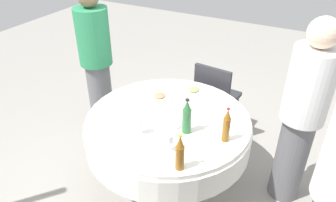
{
  "coord_description": "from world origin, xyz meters",
  "views": [
    {
      "loc": [
        -1.95,
        -1.04,
        2.28
      ],
      "look_at": [
        0.0,
        0.0,
        0.9
      ],
      "focal_mm": 34.4,
      "sensor_mm": 36.0,
      "label": 1
    }
  ],
  "objects_px": {
    "plate_near": "(194,91)",
    "chair_rear": "(215,94)",
    "plate_left": "(130,116)",
    "plate_right": "(167,122)",
    "wine_glass_north": "(139,123)",
    "bottle_amber_mid": "(226,126)",
    "person_south": "(302,114)",
    "plate_inner": "(160,97)",
    "dining_table": "(168,132)",
    "bottle_green_outer": "(187,117)",
    "person_mid": "(96,61)",
    "wine_glass_front": "(169,139)",
    "bottle_amber_south": "(180,153)"
  },
  "relations": [
    {
      "from": "dining_table",
      "to": "bottle_green_outer",
      "type": "height_order",
      "value": "bottle_green_outer"
    },
    {
      "from": "bottle_amber_south",
      "to": "plate_inner",
      "type": "height_order",
      "value": "bottle_amber_south"
    },
    {
      "from": "plate_inner",
      "to": "plate_near",
      "type": "height_order",
      "value": "same"
    },
    {
      "from": "bottle_amber_south",
      "to": "wine_glass_north",
      "type": "distance_m",
      "value": 0.49
    },
    {
      "from": "person_mid",
      "to": "person_south",
      "type": "height_order",
      "value": "person_south"
    },
    {
      "from": "bottle_green_outer",
      "to": "bottle_amber_south",
      "type": "xyz_separation_m",
      "value": [
        -0.39,
        -0.13,
        -0.01
      ]
    },
    {
      "from": "plate_right",
      "to": "person_south",
      "type": "xyz_separation_m",
      "value": [
        0.45,
        -0.96,
        0.11
      ]
    },
    {
      "from": "dining_table",
      "to": "plate_near",
      "type": "height_order",
      "value": "plate_near"
    },
    {
      "from": "dining_table",
      "to": "person_south",
      "type": "height_order",
      "value": "person_south"
    },
    {
      "from": "wine_glass_front",
      "to": "plate_left",
      "type": "bearing_deg",
      "value": 65.0
    },
    {
      "from": "bottle_green_outer",
      "to": "person_mid",
      "type": "height_order",
      "value": "person_mid"
    },
    {
      "from": "plate_inner",
      "to": "person_south",
      "type": "xyz_separation_m",
      "value": [
        0.14,
        -1.21,
        0.11
      ]
    },
    {
      "from": "bottle_amber_mid",
      "to": "person_mid",
      "type": "height_order",
      "value": "person_mid"
    },
    {
      "from": "dining_table",
      "to": "plate_left",
      "type": "bearing_deg",
      "value": 115.89
    },
    {
      "from": "bottle_green_outer",
      "to": "plate_near",
      "type": "relative_size",
      "value": 1.22
    },
    {
      "from": "person_south",
      "to": "chair_rear",
      "type": "bearing_deg",
      "value": -141.4
    },
    {
      "from": "dining_table",
      "to": "chair_rear",
      "type": "xyz_separation_m",
      "value": [
        0.91,
        -0.09,
        -0.07
      ]
    },
    {
      "from": "bottle_amber_south",
      "to": "plate_right",
      "type": "relative_size",
      "value": 1.13
    },
    {
      "from": "chair_rear",
      "to": "bottle_amber_mid",
      "type": "bearing_deg",
      "value": -60.4
    },
    {
      "from": "bottle_green_outer",
      "to": "bottle_amber_mid",
      "type": "bearing_deg",
      "value": -82.34
    },
    {
      "from": "bottle_amber_mid",
      "to": "chair_rear",
      "type": "relative_size",
      "value": 0.33
    },
    {
      "from": "bottle_green_outer",
      "to": "plate_near",
      "type": "height_order",
      "value": "bottle_green_outer"
    },
    {
      "from": "dining_table",
      "to": "person_south",
      "type": "distance_m",
      "value": 1.09
    },
    {
      "from": "plate_inner",
      "to": "plate_left",
      "type": "height_order",
      "value": "plate_inner"
    },
    {
      "from": "bottle_amber_south",
      "to": "person_mid",
      "type": "relative_size",
      "value": 0.18
    },
    {
      "from": "plate_left",
      "to": "plate_right",
      "type": "bearing_deg",
      "value": -77.88
    },
    {
      "from": "bottle_amber_mid",
      "to": "plate_near",
      "type": "bearing_deg",
      "value": 42.41
    },
    {
      "from": "person_south",
      "to": "wine_glass_front",
      "type": "bearing_deg",
      "value": -67.23
    },
    {
      "from": "plate_inner",
      "to": "person_south",
      "type": "distance_m",
      "value": 1.22
    },
    {
      "from": "plate_inner",
      "to": "chair_rear",
      "type": "xyz_separation_m",
      "value": [
        0.67,
        -0.31,
        -0.23
      ]
    },
    {
      "from": "wine_glass_north",
      "to": "plate_near",
      "type": "distance_m",
      "value": 0.8
    },
    {
      "from": "wine_glass_north",
      "to": "bottle_amber_mid",
      "type": "bearing_deg",
      "value": -69.4
    },
    {
      "from": "dining_table",
      "to": "wine_glass_north",
      "type": "xyz_separation_m",
      "value": [
        -0.29,
        0.09,
        0.25
      ]
    },
    {
      "from": "wine_glass_front",
      "to": "person_south",
      "type": "bearing_deg",
      "value": -46.47
    },
    {
      "from": "plate_inner",
      "to": "person_south",
      "type": "height_order",
      "value": "person_south"
    },
    {
      "from": "bottle_amber_south",
      "to": "plate_right",
      "type": "bearing_deg",
      "value": 37.46
    },
    {
      "from": "wine_glass_north",
      "to": "plate_near",
      "type": "relative_size",
      "value": 0.58
    },
    {
      "from": "person_south",
      "to": "dining_table",
      "type": "bearing_deg",
      "value": -90.0
    },
    {
      "from": "person_south",
      "to": "plate_inner",
      "type": "bearing_deg",
      "value": -104.33
    },
    {
      "from": "bottle_amber_mid",
      "to": "plate_right",
      "type": "relative_size",
      "value": 1.15
    },
    {
      "from": "dining_table",
      "to": "plate_right",
      "type": "distance_m",
      "value": 0.17
    },
    {
      "from": "plate_near",
      "to": "chair_rear",
      "type": "bearing_deg",
      "value": -10.2
    },
    {
      "from": "plate_near",
      "to": "chair_rear",
      "type": "relative_size",
      "value": 0.28
    },
    {
      "from": "dining_table",
      "to": "wine_glass_front",
      "type": "relative_size",
      "value": 9.55
    },
    {
      "from": "bottle_green_outer",
      "to": "person_mid",
      "type": "relative_size",
      "value": 0.18
    },
    {
      "from": "bottle_amber_south",
      "to": "plate_near",
      "type": "xyz_separation_m",
      "value": [
        0.98,
        0.34,
        -0.12
      ]
    },
    {
      "from": "dining_table",
      "to": "bottle_green_outer",
      "type": "xyz_separation_m",
      "value": [
        -0.11,
        -0.22,
        0.29
      ]
    },
    {
      "from": "bottle_amber_mid",
      "to": "person_south",
      "type": "xyz_separation_m",
      "value": [
        0.44,
        -0.47,
        -0.01
      ]
    },
    {
      "from": "plate_left",
      "to": "chair_rear",
      "type": "xyz_separation_m",
      "value": [
        1.05,
        -0.38,
        -0.23
      ]
    },
    {
      "from": "plate_left",
      "to": "wine_glass_front",
      "type": "bearing_deg",
      "value": -115.0
    }
  ]
}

